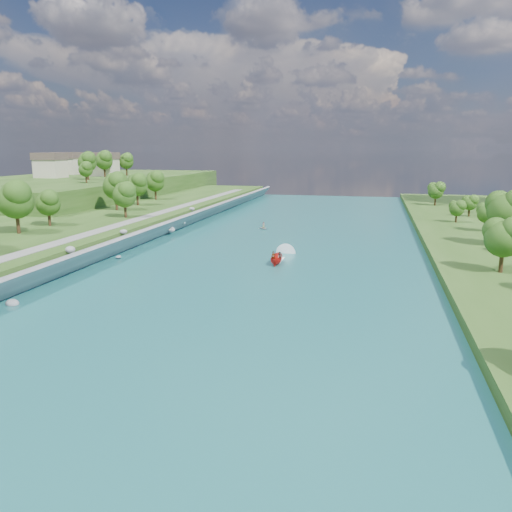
# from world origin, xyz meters

# --- Properties ---
(ground) EXTENTS (260.00, 260.00, 0.00)m
(ground) POSITION_xyz_m (0.00, 0.00, 0.00)
(ground) COLOR #2D5119
(ground) RESTS_ON ground
(river_water) EXTENTS (55.00, 240.00, 0.10)m
(river_water) POSITION_xyz_m (0.00, 20.00, 0.05)
(river_water) COLOR #175559
(river_water) RESTS_ON ground
(berm_west) EXTENTS (45.00, 240.00, 3.50)m
(berm_west) POSITION_xyz_m (-50.00, 20.00, 1.75)
(berm_west) COLOR #2D5119
(berm_west) RESTS_ON ground
(ridge_west) EXTENTS (60.00, 120.00, 9.00)m
(ridge_west) POSITION_xyz_m (-82.50, 95.00, 4.50)
(ridge_west) COLOR #2D5119
(ridge_west) RESTS_ON ground
(riprap_bank) EXTENTS (4.54, 236.00, 4.52)m
(riprap_bank) POSITION_xyz_m (-25.86, 19.31, 1.81)
(riprap_bank) COLOR slate
(riprap_bank) RESTS_ON ground
(riverside_path) EXTENTS (3.00, 200.00, 0.10)m
(riverside_path) POSITION_xyz_m (-32.50, 20.00, 3.55)
(riverside_path) COLOR gray
(riverside_path) RESTS_ON berm_west
(ridge_houses) EXTENTS (29.50, 29.50, 8.40)m
(ridge_houses) POSITION_xyz_m (-88.67, 100.00, 13.31)
(ridge_houses) COLOR beige
(ridge_houses) RESTS_ON ridge_west
(trees_ridge) EXTENTS (16.35, 45.72, 10.67)m
(trees_ridge) POSITION_xyz_m (-71.80, 91.40, 13.98)
(trees_ridge) COLOR #2A5115
(trees_ridge) RESTS_ON ridge_west
(motorboat) EXTENTS (3.60, 19.10, 2.22)m
(motorboat) POSITION_xyz_m (2.66, 16.67, 0.88)
(motorboat) COLOR red
(motorboat) RESTS_ON river_water
(raft) EXTENTS (3.26, 3.58, 1.68)m
(raft) POSITION_xyz_m (-7.37, 50.88, 0.48)
(raft) COLOR #979A9F
(raft) RESTS_ON river_water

